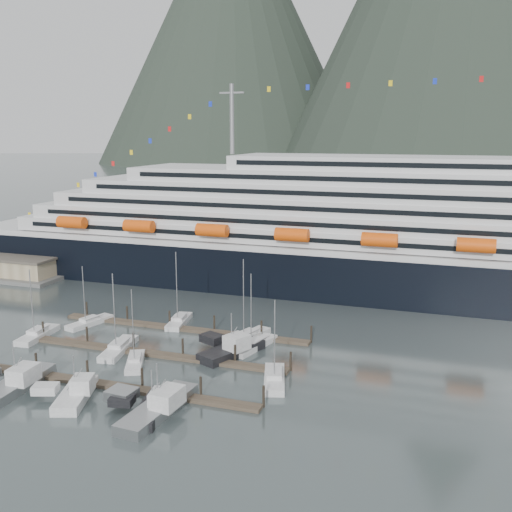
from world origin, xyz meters
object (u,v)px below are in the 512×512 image
(sailboat_h, at_px, (274,380))
(sailboat_c, at_px, (135,362))
(trawler_c, at_px, (157,406))
(trawler_a, at_px, (15,383))
(cruise_ship, at_px, (402,240))
(trawler_b, at_px, (74,393))
(sailboat_f, at_px, (179,322))
(trawler_d, at_px, (152,406))
(sailboat_e, at_px, (90,323))
(sailboat_b, at_px, (119,349))
(sailboat_a, at_px, (38,335))
(sailboat_d, at_px, (255,346))
(sailboat_g, at_px, (247,337))
(trawler_e, at_px, (231,349))

(sailboat_h, bearing_deg, sailboat_c, 75.02)
(trawler_c, bearing_deg, trawler_a, 94.12)
(cruise_ship, distance_m, trawler_b, 79.45)
(sailboat_f, height_order, trawler_d, sailboat_f)
(trawler_a, bearing_deg, sailboat_e, 10.04)
(sailboat_e, bearing_deg, cruise_ship, -36.62)
(sailboat_b, xyz_separation_m, sailboat_f, (3.01, 16.24, 0.00))
(sailboat_a, relative_size, trawler_a, 0.93)
(sailboat_e, height_order, trawler_a, sailboat_e)
(sailboat_d, xyz_separation_m, sailboat_g, (-2.58, 3.56, 0.02))
(sailboat_d, bearing_deg, trawler_d, -176.87)
(sailboat_c, bearing_deg, sailboat_g, -62.14)
(sailboat_e, relative_size, trawler_a, 0.85)
(sailboat_d, height_order, sailboat_h, sailboat_d)
(sailboat_a, relative_size, trawler_d, 1.17)
(sailboat_f, bearing_deg, sailboat_h, -138.15)
(sailboat_h, distance_m, trawler_d, 18.63)
(sailboat_e, xyz_separation_m, sailboat_f, (15.64, 5.91, 0.03))
(sailboat_c, relative_size, trawler_c, 0.85)
(sailboat_b, xyz_separation_m, trawler_e, (18.08, 4.53, 0.54))
(cruise_ship, relative_size, trawler_d, 18.82)
(sailboat_b, height_order, sailboat_c, sailboat_b)
(sailboat_e, relative_size, trawler_e, 0.94)
(cruise_ship, bearing_deg, sailboat_b, -127.38)
(sailboat_a, xyz_separation_m, sailboat_h, (45.00, -4.72, 0.00))
(sailboat_a, relative_size, sailboat_c, 1.03)
(sailboat_g, distance_m, trawler_c, 30.00)
(sailboat_e, height_order, sailboat_h, sailboat_h)
(cruise_ship, relative_size, trawler_e, 16.68)
(trawler_c, bearing_deg, sailboat_f, 25.85)
(sailboat_d, height_order, trawler_d, sailboat_d)
(sailboat_f, distance_m, trawler_e, 19.09)
(sailboat_b, relative_size, sailboat_d, 1.04)
(sailboat_e, distance_m, trawler_a, 28.79)
(sailboat_h, xyz_separation_m, trawler_e, (-9.88, 8.07, 0.54))
(sailboat_a, bearing_deg, trawler_c, -125.27)
(sailboat_b, relative_size, sailboat_h, 1.06)
(sailboat_a, height_order, trawler_b, sailboat_a)
(sailboat_f, distance_m, sailboat_h, 31.84)
(sailboat_d, xyz_separation_m, trawler_e, (-2.57, -4.26, 0.56))
(sailboat_c, xyz_separation_m, trawler_b, (-1.42, -13.48, 0.48))
(sailboat_e, xyz_separation_m, sailboat_g, (30.71, 2.02, 0.02))
(trawler_c, distance_m, trawler_d, 0.77)
(sailboat_f, bearing_deg, sailboat_c, 177.19)
(sailboat_b, relative_size, sailboat_f, 0.96)
(sailboat_b, xyz_separation_m, sailboat_d, (20.66, 8.79, -0.02))
(sailboat_a, xyz_separation_m, sailboat_b, (17.04, -1.18, 0.00))
(trawler_c, xyz_separation_m, trawler_d, (-0.76, -0.04, -0.10))
(cruise_ship, distance_m, sailboat_h, 58.31)
(sailboat_d, bearing_deg, sailboat_g, 49.49)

